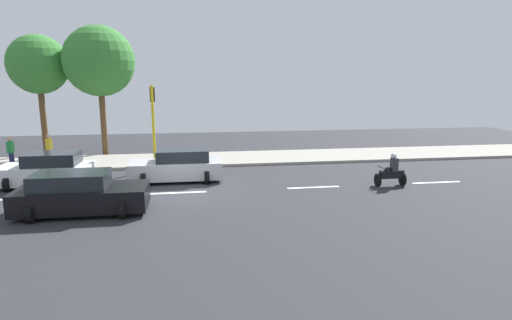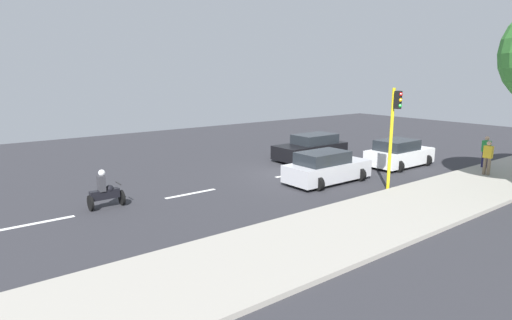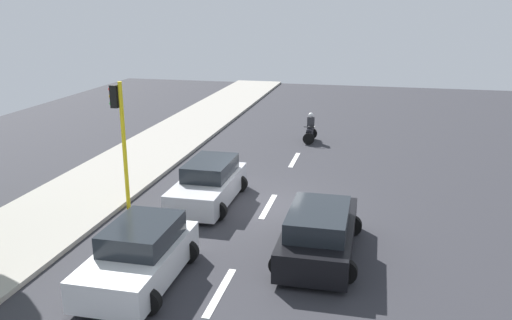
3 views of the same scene
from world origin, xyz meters
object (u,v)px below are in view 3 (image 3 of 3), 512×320
car_black (319,232)px  traffic_light_corner (120,128)px  motorcycle (310,130)px  car_silver (209,184)px  car_white (140,256)px

car_black → traffic_light_corner: 7.64m
car_black → motorcycle: size_ratio=2.99×
car_silver → traffic_light_corner: traffic_light_corner is taller
motorcycle → traffic_light_corner: bearing=64.9°
car_white → car_black: bearing=-150.0°
car_white → car_silver: size_ratio=0.93×
traffic_light_corner → motorcycle: bearing=-115.1°
car_black → car_white: (4.35, 2.51, -0.00)m
traffic_light_corner → car_black: bearing=163.7°
car_black → car_silver: same height
car_silver → traffic_light_corner: bearing=25.7°
car_black → traffic_light_corner: traffic_light_corner is taller
car_black → car_white: size_ratio=1.14×
car_white → motorcycle: 15.66m
car_white → car_silver: (0.01, -5.84, 0.00)m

